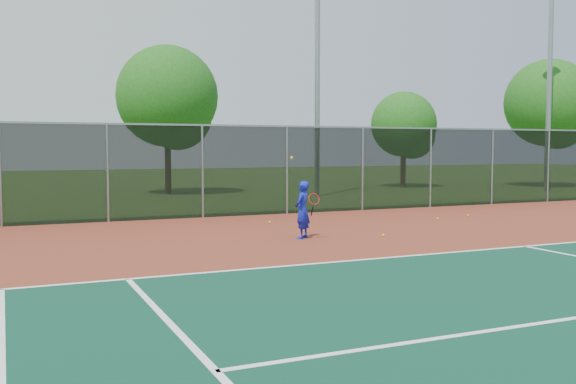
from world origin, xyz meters
name	(u,v)px	position (x,y,z in m)	size (l,w,h in m)	color
ground	(565,279)	(0.00, 0.00, 0.00)	(120.00, 120.00, 0.00)	#2B5117
court_apron	(486,260)	(0.00, 2.00, 0.01)	(30.00, 20.00, 0.02)	maroon
fence_back	(287,169)	(0.00, 12.00, 1.56)	(30.00, 0.06, 3.03)	black
tennis_player	(302,210)	(-2.10, 6.31, 0.75)	(0.62, 0.72, 2.06)	#131EB3
practice_ball_0	(438,219)	(3.59, 8.32, 0.06)	(0.07, 0.07, 0.07)	#C7DF1A
practice_ball_2	(383,235)	(-0.06, 5.77, 0.06)	(0.07, 0.07, 0.07)	#C7DF1A
practice_ball_3	(468,215)	(5.11, 8.73, 0.06)	(0.07, 0.07, 0.07)	#C7DF1A
practice_ball_4	(270,222)	(-1.63, 9.61, 0.06)	(0.07, 0.07, 0.07)	#C7DF1A
floodlight_n	(317,56)	(4.60, 18.87, 6.52)	(0.90, 0.40, 11.51)	gray
floodlight_ne	(550,64)	(16.51, 16.40, 6.52)	(0.90, 0.40, 11.51)	gray
tree_back_left	(170,101)	(-1.42, 22.90, 4.55)	(4.94, 4.94, 7.26)	#3D2A16
tree_back_mid	(406,127)	(12.25, 22.81, 3.45)	(3.74, 3.74, 5.50)	#3D2A16
tree_back_right	(551,107)	(20.04, 19.65, 4.62)	(5.02, 5.02, 7.37)	#3D2A16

